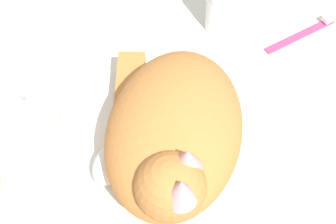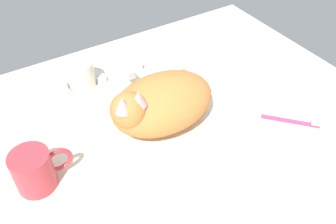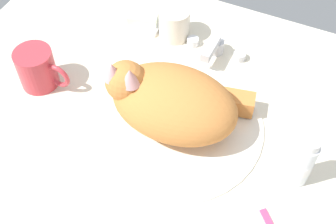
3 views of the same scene
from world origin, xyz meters
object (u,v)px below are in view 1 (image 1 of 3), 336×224
faucet (19,120)px  toothpaste_bottle (219,2)px  toothbrush (305,32)px  cat (172,135)px

faucet → toothpaste_bottle: bearing=-43.1°
toothbrush → cat: bearing=149.8°
cat → toothbrush: bearing=-30.2°
faucet → cat: 22.57cm
cat → toothpaste_bottle: cat is taller
toothpaste_bottle → toothbrush: 15.51cm
cat → toothbrush: 33.45cm
faucet → toothpaste_bottle: 35.38cm
toothpaste_bottle → toothbrush: (1.74, -14.50, -5.23)cm
faucet → toothpaste_bottle: (25.73, -24.04, 3.45)cm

